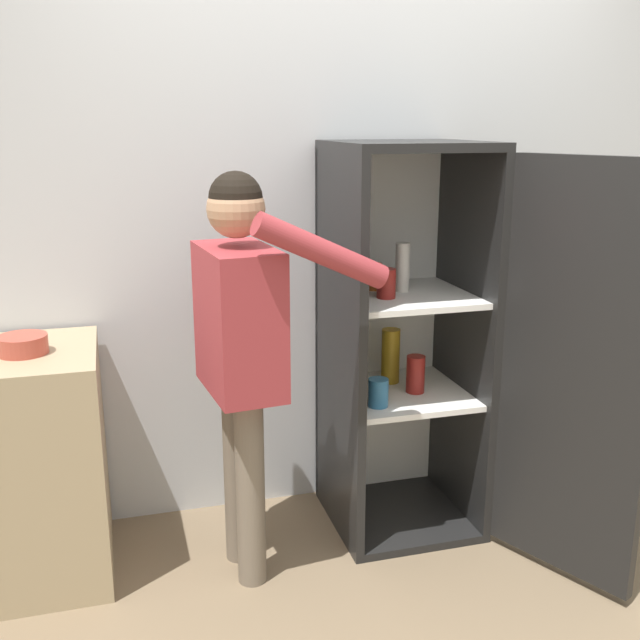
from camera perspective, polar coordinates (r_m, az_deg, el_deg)
name	(u,v)px	position (r m, az deg, el deg)	size (l,w,h in m)	color
ground_plane	(421,608)	(2.94, 7.68, -20.92)	(12.00, 12.00, 0.00)	#7A664C
wall_back	(342,224)	(3.33, 1.72, 7.35)	(7.00, 0.06, 2.55)	silver
refrigerator	(432,345)	(3.13, 8.53, -1.90)	(0.89, 1.14, 1.64)	black
person	(242,331)	(2.73, -5.99, -0.83)	(0.64, 0.56, 1.55)	#726656
counter	(15,467)	(3.10, -22.19, -10.32)	(0.65, 0.59, 0.90)	tan
bowl	(23,345)	(2.90, -21.71, -1.76)	(0.18, 0.18, 0.07)	#B24738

